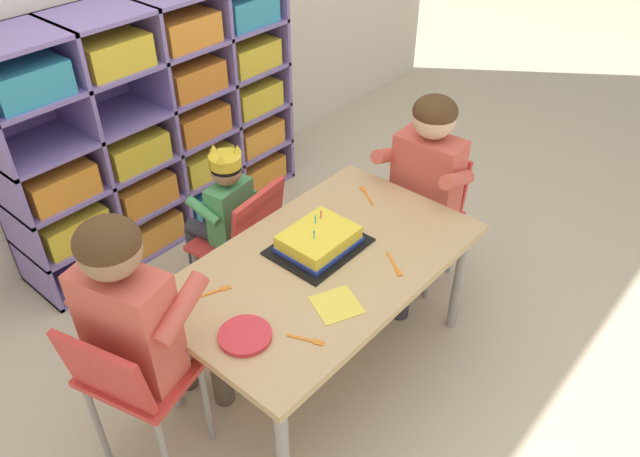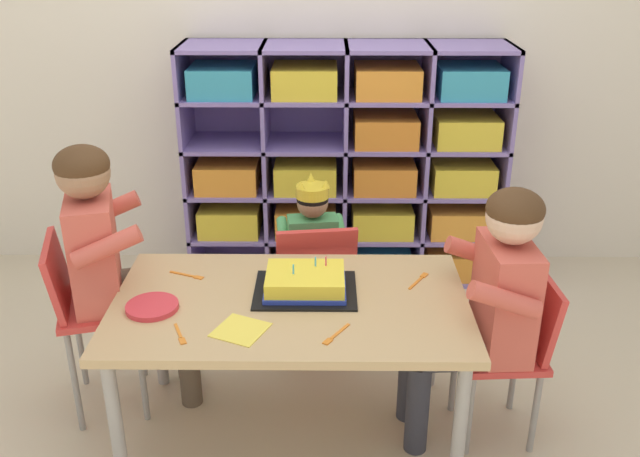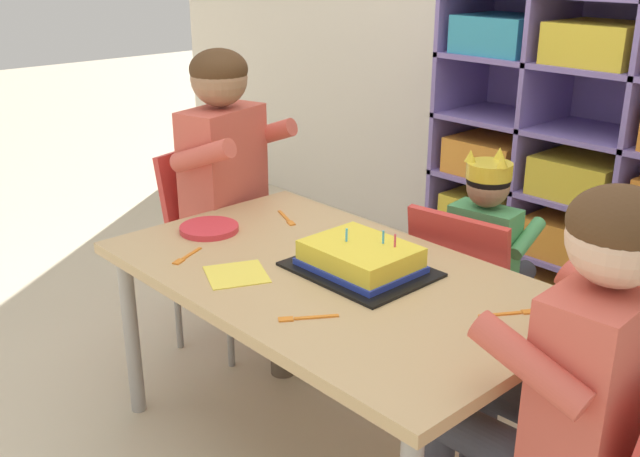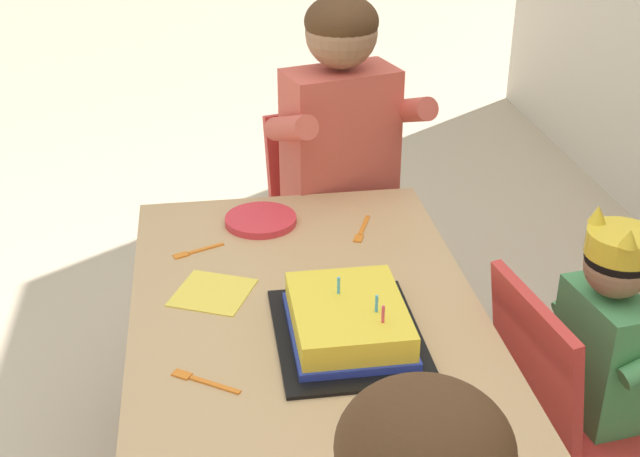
# 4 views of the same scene
# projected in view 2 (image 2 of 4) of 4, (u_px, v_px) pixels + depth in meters

# --- Properties ---
(ground) EXTENTS (16.00, 16.00, 0.00)m
(ground) POSITION_uv_depth(u_px,v_px,m) (293.00, 431.00, 2.64)
(ground) COLOR beige
(storage_cubby_shelf) EXTENTS (1.63, 0.38, 1.24)m
(storage_cubby_shelf) POSITION_uv_depth(u_px,v_px,m) (354.00, 170.00, 3.60)
(storage_cubby_shelf) COLOR #7F6BB2
(storage_cubby_shelf) RESTS_ON ground
(activity_table) EXTENTS (1.24, 0.73, 0.57)m
(activity_table) POSITION_uv_depth(u_px,v_px,m) (291.00, 314.00, 2.43)
(activity_table) COLOR tan
(activity_table) RESTS_ON ground
(classroom_chair_blue) EXTENTS (0.40, 0.38, 0.65)m
(classroom_chair_blue) POSITION_uv_depth(u_px,v_px,m) (314.00, 278.00, 2.98)
(classroom_chair_blue) COLOR red
(classroom_chair_blue) RESTS_ON ground
(child_with_crown) EXTENTS (0.32, 0.32, 0.81)m
(child_with_crown) POSITION_uv_depth(u_px,v_px,m) (312.00, 241.00, 3.03)
(child_with_crown) COLOR #4C9E5B
(child_with_crown) RESTS_ON ground
(classroom_chair_adult_side) EXTENTS (0.40, 0.42, 0.72)m
(classroom_chair_adult_side) POSITION_uv_depth(u_px,v_px,m) (88.00, 303.00, 2.62)
(classroom_chair_adult_side) COLOR red
(classroom_chair_adult_side) RESTS_ON ground
(adult_helper_seated) EXTENTS (0.47, 0.45, 1.07)m
(adult_helper_seated) POSITION_uv_depth(u_px,v_px,m) (112.00, 250.00, 2.56)
(adult_helper_seated) COLOR #D15647
(adult_helper_seated) RESTS_ON ground
(classroom_chair_guest_side) EXTENTS (0.33, 0.32, 0.64)m
(classroom_chair_guest_side) POSITION_uv_depth(u_px,v_px,m) (513.00, 344.00, 2.50)
(classroom_chair_guest_side) COLOR red
(classroom_chair_guest_side) RESTS_ON ground
(guest_at_table_side) EXTENTS (0.44, 0.42, 0.98)m
(guest_at_table_side) POSITION_uv_depth(u_px,v_px,m) (489.00, 293.00, 2.41)
(guest_at_table_side) COLOR #D15647
(guest_at_table_side) RESTS_ON ground
(birthday_cake_on_tray) EXTENTS (0.36, 0.29, 0.11)m
(birthday_cake_on_tray) POSITION_uv_depth(u_px,v_px,m) (305.00, 283.00, 2.46)
(birthday_cake_on_tray) COLOR black
(birthday_cake_on_tray) RESTS_ON activity_table
(paper_plate_stack) EXTENTS (0.18, 0.18, 0.02)m
(paper_plate_stack) POSITION_uv_depth(u_px,v_px,m) (152.00, 307.00, 2.35)
(paper_plate_stack) COLOR #DB333D
(paper_plate_stack) RESTS_ON activity_table
(paper_napkin_square) EXTENTS (0.20, 0.20, 0.00)m
(paper_napkin_square) POSITION_uv_depth(u_px,v_px,m) (241.00, 330.00, 2.23)
(paper_napkin_square) COLOR #F4DB4C
(paper_napkin_square) RESTS_ON activity_table
(fork_near_cake_tray) EXTENTS (0.09, 0.13, 0.00)m
(fork_near_cake_tray) POSITION_uv_depth(u_px,v_px,m) (419.00, 280.00, 2.54)
(fork_near_cake_tray) COLOR orange
(fork_near_cake_tray) RESTS_ON activity_table
(fork_at_table_front_edge) EXTENTS (0.14, 0.07, 0.00)m
(fork_at_table_front_edge) POSITION_uv_depth(u_px,v_px,m) (189.00, 275.00, 2.58)
(fork_at_table_front_edge) COLOR orange
(fork_at_table_front_edge) RESTS_ON activity_table
(fork_near_child_seat) EXTENTS (0.09, 0.13, 0.00)m
(fork_near_child_seat) POSITION_uv_depth(u_px,v_px,m) (335.00, 335.00, 2.20)
(fork_near_child_seat) COLOR orange
(fork_near_child_seat) RESTS_ON activity_table
(fork_scattered_mid_table) EXTENTS (0.06, 0.12, 0.00)m
(fork_scattered_mid_table) POSITION_uv_depth(u_px,v_px,m) (180.00, 335.00, 2.20)
(fork_scattered_mid_table) COLOR orange
(fork_scattered_mid_table) RESTS_ON activity_table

